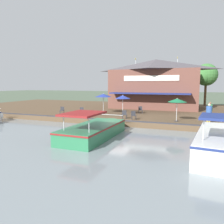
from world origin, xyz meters
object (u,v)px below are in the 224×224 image
cafe_chair_beside_entrance (222,117)px  cafe_chair_far_corner_seat (134,115)px  motorboat_outer_channel (98,129)px  person_at_quay_edge (210,108)px  cafe_chair_under_first_umbrella (125,114)px  patio_umbrella_far_corner (177,100)px  cafe_chair_back_row_seat (62,110)px  cafe_chair_mid_patio (81,111)px  person_mid_patio (209,111)px  patio_umbrella_by_entrance (123,97)px  patio_umbrella_mid_patio_right (103,95)px  tree_behind_restaurant (205,75)px  cafe_chair_facing_river (140,110)px  waterfront_restaurant (155,83)px

cafe_chair_beside_entrance → cafe_chair_far_corner_seat: (1.61, -7.98, 0.00)m
motorboat_outer_channel → person_at_quay_edge: bearing=136.3°
cafe_chair_under_first_umbrella → motorboat_outer_channel: size_ratio=0.11×
patio_umbrella_far_corner → cafe_chair_beside_entrance: size_ratio=2.59×
cafe_chair_back_row_seat → cafe_chair_mid_patio: bearing=95.7°
patio_umbrella_far_corner → motorboat_outer_channel: 8.29m
person_mid_patio → cafe_chair_beside_entrance: bearing=136.1°
patio_umbrella_by_entrance → cafe_chair_under_first_umbrella: size_ratio=2.70×
patio_umbrella_mid_patio_right → tree_behind_restaurant: bearing=143.3°
patio_umbrella_by_entrance → motorboat_outer_channel: (8.25, 0.72, -2.01)m
cafe_chair_under_first_umbrella → cafe_chair_facing_river: bearing=173.4°
cafe_chair_mid_patio → person_mid_patio: size_ratio=0.48×
waterfront_restaurant → person_at_quay_edge: size_ratio=7.50×
cafe_chair_mid_patio → tree_behind_restaurant: bearing=142.0°
cafe_chair_facing_river → person_at_quay_edge: (1.56, 7.54, 0.61)m
patio_umbrella_mid_patio_right → cafe_chair_far_corner_seat: bearing=56.2°
patio_umbrella_far_corner → person_at_quay_edge: size_ratio=1.28×
patio_umbrella_mid_patio_right → cafe_chair_far_corner_seat: (3.08, 4.61, -1.69)m
cafe_chair_facing_river → cafe_chair_mid_patio: bearing=-59.8°
waterfront_restaurant → cafe_chair_facing_river: waterfront_restaurant is taller
patio_umbrella_by_entrance → cafe_chair_mid_patio: size_ratio=2.70×
waterfront_restaurant → patio_umbrella_far_corner: size_ratio=5.88×
patio_umbrella_far_corner → patio_umbrella_mid_patio_right: bearing=-106.6°
cafe_chair_under_first_umbrella → waterfront_restaurant: bearing=175.8°
cafe_chair_beside_entrance → cafe_chair_facing_river: bearing=-110.8°
motorboat_outer_channel → cafe_chair_mid_patio: bearing=-142.3°
person_mid_patio → tree_behind_restaurant: 18.45m
patio_umbrella_by_entrance → motorboat_outer_channel: size_ratio=0.29×
cafe_chair_mid_patio → person_mid_patio: bearing=86.2°
motorboat_outer_channel → cafe_chair_beside_entrance: bearing=127.3°
cafe_chair_back_row_seat → cafe_chair_beside_entrance: same height
patio_umbrella_mid_patio_right → motorboat_outer_channel: patio_umbrella_mid_patio_right is taller
person_mid_patio → cafe_chair_mid_patio: bearing=-93.8°
cafe_chair_under_first_umbrella → cafe_chair_far_corner_seat: bearing=75.3°
cafe_chair_mid_patio → motorboat_outer_channel: (6.78, 5.24, -0.43)m
cafe_chair_facing_river → motorboat_outer_channel: 10.36m
patio_umbrella_mid_patio_right → motorboat_outer_channel: 9.42m
cafe_chair_mid_patio → cafe_chair_back_row_seat: bearing=-84.3°
patio_umbrella_mid_patio_right → patio_umbrella_far_corner: bearing=73.4°
patio_umbrella_mid_patio_right → cafe_chair_under_first_umbrella: (2.81, 3.58, -1.69)m
cafe_chair_far_corner_seat → motorboat_outer_channel: bearing=-13.7°
cafe_chair_mid_patio → waterfront_restaurant: bearing=149.6°
cafe_chair_under_first_umbrella → person_mid_patio: (-0.13, 7.85, 0.65)m
cafe_chair_mid_patio → person_at_quay_edge: bearing=98.3°
patio_umbrella_by_entrance → tree_behind_restaurant: tree_behind_restaurant is taller
cafe_chair_far_corner_seat → person_mid_patio: (-0.40, 6.82, 0.65)m
cafe_chair_back_row_seat → person_mid_patio: bearing=87.7°
cafe_chair_back_row_seat → cafe_chair_mid_patio: 2.48m
cafe_chair_beside_entrance → person_at_quay_edge: bearing=-150.2°
cafe_chair_beside_entrance → patio_umbrella_mid_patio_right: bearing=-96.7°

